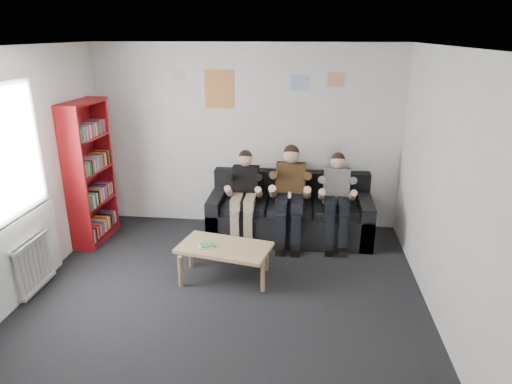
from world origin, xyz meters
TOP-DOWN VIEW (x-y plane):
  - room_shell at (0.00, 0.00)m, footprint 5.00×5.00m
  - sofa at (0.68, 2.07)m, footprint 2.30×0.94m
  - bookshelf at (-2.07, 1.65)m, footprint 0.30×0.89m
  - coffee_table at (-0.05, 0.73)m, footprint 1.07×0.59m
  - game_cases at (-0.26, 0.69)m, footprint 0.19×0.15m
  - person_left at (0.04, 1.86)m, footprint 0.37×0.78m
  - person_middle at (0.68, 1.86)m, footprint 0.41×0.88m
  - person_right at (1.32, 1.86)m, footprint 0.37×0.78m
  - radiator at (-2.15, 0.20)m, footprint 0.10×0.64m
  - window at (-2.22, 0.20)m, footprint 0.05×1.30m
  - poster_large at (-0.40, 2.49)m, footprint 0.42×0.01m
  - poster_blue at (0.75, 2.49)m, footprint 0.25×0.01m
  - poster_pink at (1.25, 2.49)m, footprint 0.22×0.01m
  - poster_sign at (-1.00, 2.49)m, footprint 0.20×0.01m

SIDE VIEW (x-z plane):
  - sofa at x=0.68m, z-range -0.12..0.76m
  - radiator at x=-2.15m, z-range 0.05..0.65m
  - coffee_table at x=-0.05m, z-range 0.16..0.59m
  - game_cases at x=-0.26m, z-range 0.43..0.46m
  - person_left at x=0.04m, z-range 0.01..1.28m
  - person_right at x=1.32m, z-range 0.01..1.28m
  - person_middle at x=0.68m, z-range 0.00..1.36m
  - bookshelf at x=-2.07m, z-range 0.00..1.98m
  - window at x=-2.22m, z-range -0.15..2.21m
  - room_shell at x=0.00m, z-range -1.15..3.85m
  - poster_large at x=-0.40m, z-range 1.77..2.32m
  - poster_blue at x=0.75m, z-range 2.05..2.25m
  - poster_pink at x=1.25m, z-range 2.11..2.29m
  - poster_sign at x=-1.00m, z-range 2.18..2.32m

